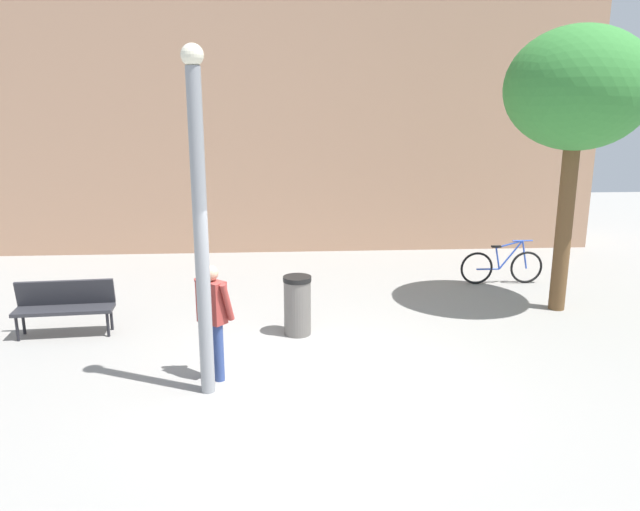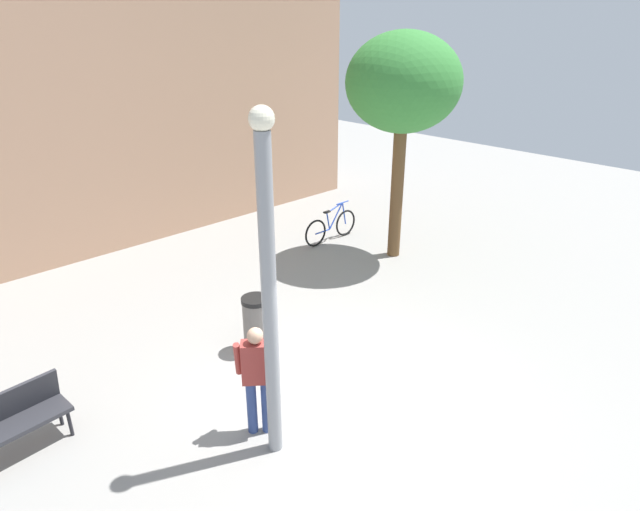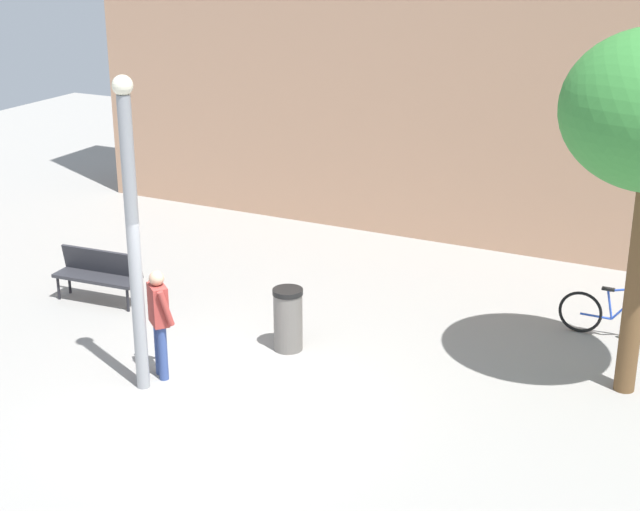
{
  "view_description": "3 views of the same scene",
  "coord_description": "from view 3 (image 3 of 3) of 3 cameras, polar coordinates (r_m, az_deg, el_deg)",
  "views": [
    {
      "loc": [
        -0.29,
        -7.88,
        3.82
      ],
      "look_at": [
        0.36,
        2.17,
        1.3
      ],
      "focal_mm": 34.22,
      "sensor_mm": 36.0,
      "label": 1
    },
    {
      "loc": [
        -4.74,
        -4.63,
        5.29
      ],
      "look_at": [
        1.2,
        1.58,
        1.51
      ],
      "focal_mm": 29.98,
      "sensor_mm": 36.0,
      "label": 2
    },
    {
      "loc": [
        6.5,
        -10.06,
        6.5
      ],
      "look_at": [
        0.39,
        2.14,
        1.55
      ],
      "focal_mm": 53.44,
      "sensor_mm": 36.0,
      "label": 3
    }
  ],
  "objects": [
    {
      "name": "bicycle_blue",
      "position": [
        15.99,
        17.28,
        -3.51
      ],
      "size": [
        1.81,
        0.08,
        0.97
      ],
      "color": "black",
      "rests_on": "ground_plane"
    },
    {
      "name": "park_bench",
      "position": [
        17.14,
        -13.09,
        -0.94
      ],
      "size": [
        1.63,
        0.59,
        0.92
      ],
      "color": "#2D2D33",
      "rests_on": "ground_plane"
    },
    {
      "name": "building_facade",
      "position": [
        20.04,
        7.79,
        14.18
      ],
      "size": [
        15.96,
        2.0,
        9.1
      ],
      "primitive_type": "cube",
      "color": "tan",
      "rests_on": "ground_plane"
    },
    {
      "name": "person_by_lamppost",
      "position": [
        14.02,
        -9.61,
        -3.61
      ],
      "size": [
        0.6,
        0.55,
        1.67
      ],
      "color": "#334784",
      "rests_on": "ground_plane"
    },
    {
      "name": "trash_bin",
      "position": [
        14.87,
        -1.93,
        -3.83
      ],
      "size": [
        0.48,
        0.48,
        1.01
      ],
      "color": "#66605B",
      "rests_on": "ground_plane"
    },
    {
      "name": "lamppost",
      "position": [
        13.25,
        -11.16,
        1.57
      ],
      "size": [
        0.28,
        0.28,
        4.51
      ],
      "color": "gray",
      "rests_on": "ground_plane"
    },
    {
      "name": "ground_plane",
      "position": [
        13.63,
        -5.55,
        -8.66
      ],
      "size": [
        36.0,
        36.0,
        0.0
      ],
      "primitive_type": "plane",
      "color": "gray"
    }
  ]
}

